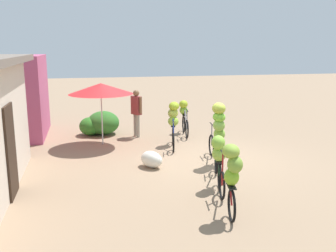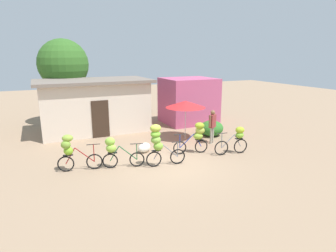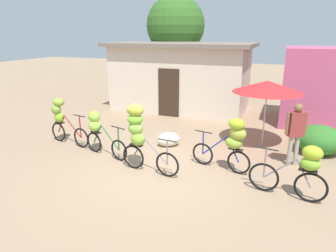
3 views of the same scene
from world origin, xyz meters
TOP-DOWN VIEW (x-y plane):
  - ground_plane at (0.00, 0.00)m, footprint 60.00×60.00m
  - building_low at (-1.50, 6.62)m, footprint 6.34×3.65m
  - shop_pink at (4.48, 6.24)m, footprint 3.20×2.80m
  - tree_behind_building at (-2.77, 9.28)m, footprint 3.09×3.09m
  - hedge_bush_front_left at (3.99, 3.28)m, footprint 0.95×0.79m
  - hedge_bush_front_right at (4.05, 2.80)m, footprint 1.33×1.17m
  - market_umbrella at (2.48, 2.91)m, footprint 2.07×2.07m
  - bicycle_leftmost at (-3.48, 0.83)m, footprint 1.66×0.48m
  - bicycle_near_pile at (-1.90, 0.49)m, footprint 1.60×0.65m
  - bicycle_center_loaded at (-0.30, -0.08)m, footprint 1.63×0.44m
  - bicycle_by_shop at (1.89, 0.66)m, footprint 1.58×0.54m
  - bicycle_rightmost at (3.44, -0.13)m, footprint 1.61×0.42m
  - produce_sack at (-0.23, 1.76)m, footprint 0.83×0.74m
  - person_vendor at (3.34, 1.66)m, footprint 0.52×0.37m

SIDE VIEW (x-z plane):
  - ground_plane at x=0.00m, z-range 0.00..0.00m
  - produce_sack at x=-0.23m, z-range 0.00..0.44m
  - hedge_bush_front_left at x=3.99m, z-range 0.00..0.66m
  - hedge_bush_front_right at x=4.05m, z-range 0.00..0.85m
  - bicycle_rightmost at x=3.44m, z-range 0.11..1.34m
  - bicycle_near_pile at x=-1.90m, z-range 0.12..1.36m
  - bicycle_leftmost at x=-3.48m, z-range 0.14..1.58m
  - bicycle_by_shop at x=1.89m, z-range 0.15..1.58m
  - person_vendor at x=3.34m, z-range 0.19..1.88m
  - bicycle_center_loaded at x=-0.30m, z-range 0.17..1.90m
  - shop_pink at x=4.48m, z-range 0.00..2.88m
  - building_low at x=-1.50m, z-range 0.02..2.99m
  - market_umbrella at x=2.48m, z-range 0.84..2.87m
  - tree_behind_building at x=-2.77m, z-range 1.08..6.40m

